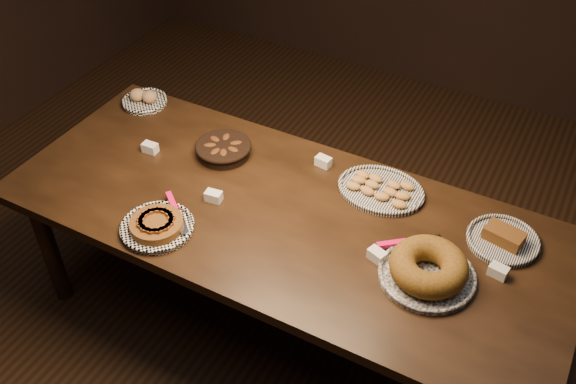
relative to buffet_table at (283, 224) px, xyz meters
The scene contains 9 objects.
ground 0.68m from the buffet_table, ahead, with size 5.00×5.00×0.00m, color black.
buffet_table is the anchor object (origin of this frame).
apple_tart_plate 0.53m from the buffet_table, 139.73° to the right, with size 0.30×0.34×0.06m.
madeleine_platter 0.45m from the buffet_table, 44.74° to the left, with size 0.38×0.31×0.04m.
bundt_cake_plate 0.66m from the buffet_table, ahead, with size 0.41×0.40×0.11m.
croissant_basket 0.49m from the buffet_table, 153.86° to the left, with size 0.26×0.26×0.07m.
bread_roll_plate 1.10m from the buffet_table, 159.55° to the left, with size 0.23×0.23×0.07m.
loaf_plate 0.90m from the buffet_table, 16.76° to the left, with size 0.29×0.29×0.07m.
tent_cards 0.14m from the buffet_table, 49.66° to the left, with size 1.70×0.49×0.04m.
Camera 1 is at (0.96, -1.72, 2.57)m, focal length 40.00 mm.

